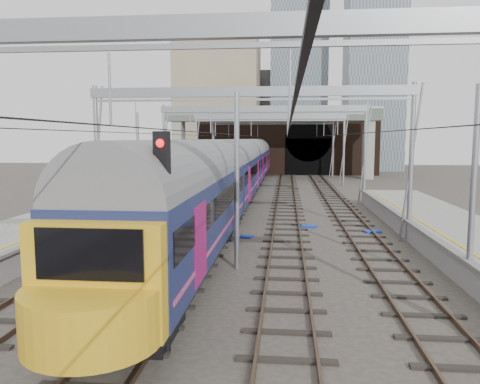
# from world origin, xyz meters

# --- Properties ---
(ground) EXTENTS (160.00, 160.00, 0.00)m
(ground) POSITION_xyz_m (0.00, 0.00, 0.00)
(ground) COLOR #38332D
(ground) RESTS_ON ground
(platform_left) EXTENTS (4.32, 55.00, 1.12)m
(platform_left) POSITION_xyz_m (-10.18, 2.50, 0.55)
(platform_left) COLOR gray
(platform_left) RESTS_ON ground
(tracks) EXTENTS (14.40, 80.00, 0.22)m
(tracks) POSITION_xyz_m (0.00, 15.00, 0.02)
(tracks) COLOR #4C3828
(tracks) RESTS_ON ground
(overhead_line) EXTENTS (16.80, 80.00, 8.00)m
(overhead_line) POSITION_xyz_m (0.00, 21.49, 6.57)
(overhead_line) COLOR gray
(overhead_line) RESTS_ON ground
(retaining_wall) EXTENTS (28.00, 2.75, 9.00)m
(retaining_wall) POSITION_xyz_m (1.40, 51.93, 4.33)
(retaining_wall) COLOR black
(retaining_wall) RESTS_ON ground
(overbridge) EXTENTS (28.00, 3.00, 9.25)m
(overbridge) POSITION_xyz_m (0.00, 46.00, 7.27)
(overbridge) COLOR gray
(overbridge) RESTS_ON ground
(city_skyline) EXTENTS (37.50, 27.50, 60.00)m
(city_skyline) POSITION_xyz_m (2.73, 70.48, 17.09)
(city_skyline) COLOR tan
(city_skyline) RESTS_ON ground
(train_main) EXTENTS (3.06, 70.62, 5.17)m
(train_main) POSITION_xyz_m (-2.00, 27.92, 2.64)
(train_main) COLOR black
(train_main) RESTS_ON ground
(train_second) EXTENTS (2.72, 47.15, 4.70)m
(train_second) POSITION_xyz_m (-6.00, 28.15, 2.44)
(train_second) COLOR black
(train_second) RESTS_ON ground
(signal_near_left) EXTENTS (0.38, 0.48, 5.10)m
(signal_near_left) POSITION_xyz_m (-2.32, -2.88, 3.20)
(signal_near_left) COLOR black
(signal_near_left) RESTS_ON ground
(signal_near_centre) EXTENTS (0.42, 0.48, 5.38)m
(signal_near_centre) POSITION_xyz_m (-0.90, -5.69, 3.35)
(signal_near_centre) COLOR black
(signal_near_centre) RESTS_ON ground
(relay_cabinet) EXTENTS (0.57, 0.49, 1.06)m
(relay_cabinet) POSITION_xyz_m (-6.15, -0.20, 0.53)
(relay_cabinet) COLOR silver
(relay_cabinet) RESTS_ON ground
(equip_cover_a) EXTENTS (0.86, 0.70, 0.09)m
(equip_cover_a) POSITION_xyz_m (-0.18, 7.92, 0.04)
(equip_cover_a) COLOR #1633A9
(equip_cover_a) RESTS_ON ground
(equip_cover_b) EXTENTS (1.05, 0.88, 0.11)m
(equip_cover_b) POSITION_xyz_m (3.31, 11.21, 0.05)
(equip_cover_b) COLOR #1633A9
(equip_cover_b) RESTS_ON ground
(equip_cover_c) EXTENTS (1.04, 0.87, 0.11)m
(equip_cover_c) POSITION_xyz_m (6.75, 10.00, 0.05)
(equip_cover_c) COLOR #1633A9
(equip_cover_c) RESTS_ON ground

